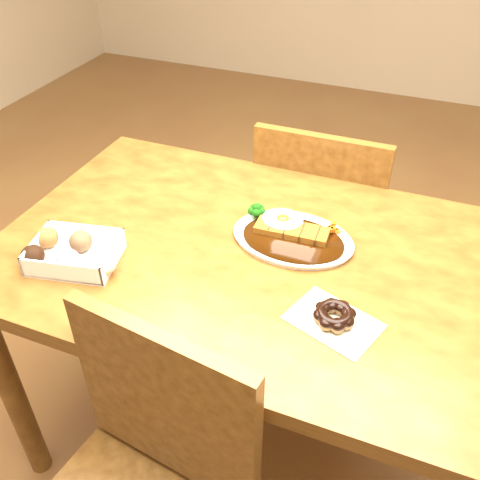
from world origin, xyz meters
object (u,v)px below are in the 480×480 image
at_px(table, 248,281).
at_px(katsu_curry_plate, 291,235).
at_px(pon_de_ring, 334,316).
at_px(donut_box, 72,252).
at_px(chair_far, 321,225).

bearing_deg(table, katsu_curry_plate, 42.36).
bearing_deg(pon_de_ring, donut_box, -176.83).
xyz_separation_m(table, donut_box, (-0.36, -0.19, 0.13)).
bearing_deg(pon_de_ring, table, 147.48).
bearing_deg(katsu_curry_plate, donut_box, -149.08).
relative_size(chair_far, pon_de_ring, 4.16).
relative_size(chair_far, katsu_curry_plate, 2.94).
xyz_separation_m(table, chair_far, (0.06, 0.53, -0.17)).
bearing_deg(table, chair_far, 83.31).
relative_size(donut_box, pon_de_ring, 1.12).
relative_size(table, pon_de_ring, 5.74).
bearing_deg(katsu_curry_plate, pon_de_ring, -54.83).
bearing_deg(pon_de_ring, katsu_curry_plate, 125.17).
bearing_deg(donut_box, pon_de_ring, 3.17).
xyz_separation_m(katsu_curry_plate, donut_box, (-0.44, -0.27, 0.01)).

